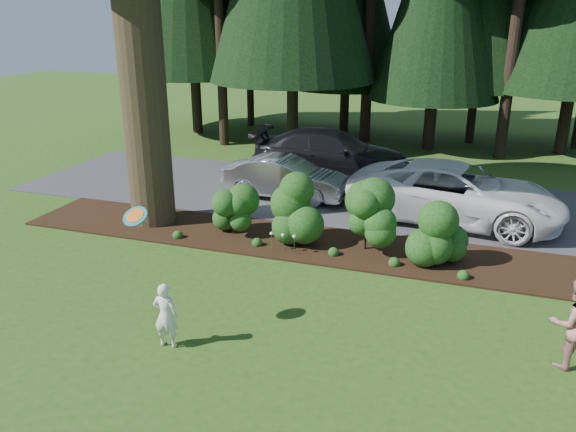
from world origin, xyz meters
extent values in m
plane|color=#284E16|center=(0.00, 0.00, 0.00)|extent=(80.00, 80.00, 0.00)
cube|color=black|center=(0.00, 3.25, 0.03)|extent=(16.00, 2.50, 0.05)
cube|color=#38383A|center=(0.00, 7.50, 0.01)|extent=(22.00, 6.00, 0.03)
cylinder|color=#2F2317|center=(-4.60, 3.40, 6.00)|extent=(1.24, 1.24, 12.00)
sphere|color=#173A12|center=(-2.00, 3.20, 0.66)|extent=(1.08, 1.08, 1.08)
cylinder|color=black|center=(-2.00, 3.20, 0.15)|extent=(0.08, 0.08, 0.30)
sphere|color=#173A12|center=(-0.20, 3.00, 0.94)|extent=(1.35, 1.35, 1.35)
cylinder|color=black|center=(-0.20, 3.00, 0.15)|extent=(0.08, 0.08, 0.30)
sphere|color=#173A12|center=(1.60, 3.30, 0.83)|extent=(1.26, 1.26, 1.26)
cylinder|color=black|center=(1.60, 3.30, 0.15)|extent=(0.08, 0.08, 0.30)
sphere|color=#173A12|center=(3.40, 3.10, 0.72)|extent=(1.17, 1.17, 1.17)
cylinder|color=black|center=(3.40, 3.10, 0.15)|extent=(0.08, 0.08, 0.30)
cylinder|color=#173A12|center=(-0.60, 2.40, 0.25)|extent=(0.01, 0.01, 0.50)
sphere|color=white|center=(-0.60, 2.40, 0.52)|extent=(0.09, 0.09, 0.09)
cylinder|color=#173A12|center=(-0.30, 2.40, 0.25)|extent=(0.01, 0.01, 0.50)
sphere|color=white|center=(-0.30, 2.40, 0.52)|extent=(0.09, 0.09, 0.09)
cylinder|color=#173A12|center=(0.00, 2.40, 0.25)|extent=(0.01, 0.01, 0.50)
sphere|color=white|center=(0.00, 2.40, 0.52)|extent=(0.09, 0.09, 0.09)
cylinder|color=black|center=(-9.50, 14.00, 4.90)|extent=(0.50, 0.50, 9.80)
cylinder|color=black|center=(-7.00, 14.50, 4.55)|extent=(0.50, 0.50, 9.10)
cylinder|color=black|center=(-4.00, 15.00, 5.25)|extent=(0.50, 0.50, 10.50)
cylinder|color=black|center=(-1.00, 13.50, 4.38)|extent=(0.50, 0.50, 8.75)
cylinder|color=black|center=(2.00, 14.50, 5.60)|extent=(0.50, 0.50, 11.20)
cylinder|color=black|center=(5.00, 15.50, 4.72)|extent=(0.50, 0.50, 9.45)
cylinder|color=black|center=(-8.00, 18.50, 5.60)|extent=(0.50, 0.50, 11.20)
cylinder|color=black|center=(-2.50, 18.00, 5.25)|extent=(0.50, 0.50, 10.50)
cylinder|color=black|center=(3.50, 19.00, 5.95)|extent=(0.50, 0.50, 11.90)
imported|color=#BABABF|center=(-1.71, 6.73, 0.70)|extent=(4.11, 1.56, 1.34)
imported|color=white|center=(3.60, 6.22, 0.87)|extent=(6.33, 3.51, 1.68)
imported|color=black|center=(-0.98, 9.80, 0.87)|extent=(5.93, 2.73, 1.68)
imported|color=white|center=(-0.92, -2.18, 0.63)|extent=(0.49, 0.35, 1.26)
imported|color=#A42315|center=(5.87, -0.52, 0.82)|extent=(0.94, 0.83, 1.63)
cylinder|color=teal|center=(-1.56, -1.89, 2.34)|extent=(0.46, 0.39, 0.28)
cylinder|color=orange|center=(-1.56, -1.89, 2.35)|extent=(0.32, 0.27, 0.20)
camera|label=1|loc=(3.98, -9.83, 5.70)|focal=35.00mm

